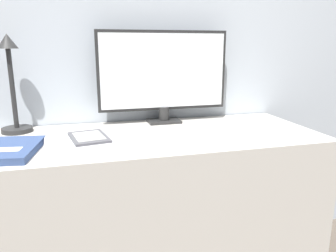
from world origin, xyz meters
TOP-DOWN VIEW (x-y plane):
  - wall_back at (0.00, 0.58)m, footprint 3.60×0.05m
  - desk at (0.00, 0.26)m, footprint 1.40×0.57m
  - monitor at (0.10, 0.47)m, footprint 0.63×0.11m
  - keyboard at (0.35, 0.13)m, footprint 0.28×0.10m
  - laptop at (-0.28, 0.18)m, footprint 0.31×0.23m
  - ereader at (-0.27, 0.19)m, footprint 0.16×0.21m
  - desk_lamp at (-0.57, 0.45)m, footprint 0.13×0.13m
  - notebook at (-0.55, 0.15)m, footprint 0.24×0.30m

SIDE VIEW (x-z plane):
  - desk at x=0.00m, z-range 0.00..0.75m
  - keyboard at x=0.35m, z-range 0.75..0.76m
  - laptop at x=-0.28m, z-range 0.75..0.77m
  - notebook at x=-0.55m, z-range 0.75..0.78m
  - ereader at x=-0.27m, z-range 0.77..0.78m
  - desk_lamp at x=-0.57m, z-range 0.75..1.17m
  - monitor at x=0.10m, z-range 0.77..1.20m
  - wall_back at x=0.00m, z-range 0.00..2.40m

